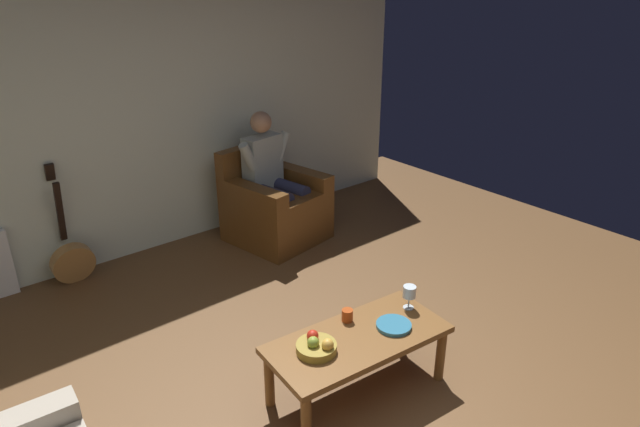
{
  "coord_description": "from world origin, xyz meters",
  "views": [
    {
      "loc": [
        1.92,
        1.66,
        2.41
      ],
      "look_at": [
        -0.47,
        -1.23,
        0.77
      ],
      "focal_mm": 31.05,
      "sensor_mm": 36.0,
      "label": 1
    }
  ],
  "objects": [
    {
      "name": "armchair",
      "position": [
        -0.88,
        -2.41,
        0.32
      ],
      "size": [
        0.91,
        0.92,
        0.89
      ],
      "rotation": [
        0.0,
        0.0,
        0.17
      ],
      "color": "brown",
      "rests_on": "ground"
    },
    {
      "name": "wall_back",
      "position": [
        0.0,
        -3.01,
        1.31
      ],
      "size": [
        5.76,
        0.06,
        2.61
      ],
      "primitive_type": "cube",
      "color": "silver",
      "rests_on": "ground"
    },
    {
      "name": "decorative_dish",
      "position": [
        -0.23,
        -0.23,
        0.42
      ],
      "size": [
        0.22,
        0.22,
        0.02
      ],
      "primitive_type": "cylinder",
      "color": "teal",
      "rests_on": "coffee_table"
    },
    {
      "name": "wine_glass_near",
      "position": [
        -0.46,
        -0.31,
        0.52
      ],
      "size": [
        0.08,
        0.08,
        0.16
      ],
      "color": "silver",
      "rests_on": "coffee_table"
    },
    {
      "name": "person_seated",
      "position": [
        -0.88,
        -2.41,
        0.66
      ],
      "size": [
        0.64,
        0.66,
        1.24
      ],
      "rotation": [
        0.0,
        0.0,
        0.17
      ],
      "color": "#9CA59E",
      "rests_on": "ground"
    },
    {
      "name": "fruit_bowl",
      "position": [
        0.28,
        -0.35,
        0.45
      ],
      "size": [
        0.24,
        0.24,
        0.11
      ],
      "color": "olive",
      "rests_on": "coffee_table"
    },
    {
      "name": "coffee_table",
      "position": [
        -0.0,
        -0.3,
        0.35
      ],
      "size": [
        1.16,
        0.61,
        0.41
      ],
      "rotation": [
        0.0,
        0.0,
        -0.1
      ],
      "color": "brown",
      "rests_on": "ground"
    },
    {
      "name": "ground_plane",
      "position": [
        0.0,
        0.0,
        0.0
      ],
      "size": [
        7.15,
        7.15,
        0.0
      ],
      "primitive_type": "plane",
      "color": "brown"
    },
    {
      "name": "candle_jar",
      "position": [
        -0.06,
        -0.46,
        0.45
      ],
      "size": [
        0.07,
        0.07,
        0.08
      ],
      "primitive_type": "cylinder",
      "color": "#B24215",
      "rests_on": "coffee_table"
    },
    {
      "name": "guitar",
      "position": [
        0.91,
        -2.81,
        0.22
      ],
      "size": [
        0.35,
        0.27,
        1.02
      ],
      "color": "#AB773E",
      "rests_on": "ground"
    }
  ]
}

